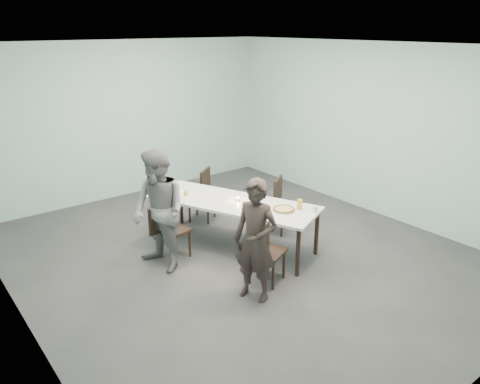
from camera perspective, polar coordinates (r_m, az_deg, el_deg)
ground at (r=7.09m, az=-0.09°, el=-7.59°), size 7.00×7.00×0.00m
room_shell at (r=6.42m, az=-0.10°, el=8.69°), size 6.02×7.02×3.01m
table at (r=7.05m, az=-0.92°, el=-1.57°), size 1.86×2.74×0.75m
chair_near_left at (r=6.12m, az=3.02°, el=-7.01°), size 0.65×0.55×0.87m
chair_far_left at (r=6.83m, az=-8.76°, el=-4.29°), size 0.64×0.48×0.87m
chair_near_right at (r=7.75m, az=4.41°, el=-1.14°), size 0.64×0.58×0.87m
chair_far_right at (r=8.21m, az=-4.49°, el=0.08°), size 0.63×0.59×0.87m
diner_near at (r=5.71m, az=1.90°, el=-5.96°), size 0.57×0.67×1.56m
diner_far at (r=6.46m, az=-9.86°, el=-2.33°), size 0.74×0.90×1.72m
pizza at (r=6.70m, az=5.35°, el=-2.12°), size 0.34×0.34×0.04m
side_plate at (r=6.81m, az=4.16°, el=-1.84°), size 0.18×0.18×0.01m
beer_glass at (r=6.75m, az=7.28°, el=-1.54°), size 0.08×0.08×0.15m
water_tumbler at (r=6.71m, az=9.09°, el=-2.04°), size 0.08×0.08×0.09m
tealight at (r=7.06m, az=-0.25°, el=-0.88°), size 0.06×0.06×0.05m
amber_tumbler at (r=7.30m, az=-6.60°, el=-0.14°), size 0.07×0.07×0.08m
menu at (r=7.44m, az=-7.59°, el=-0.10°), size 0.36×0.32×0.01m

